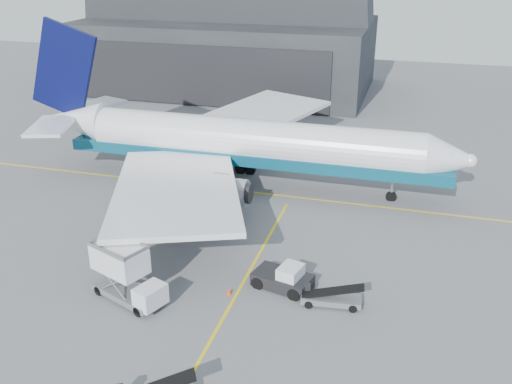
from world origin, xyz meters
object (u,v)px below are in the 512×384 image
(catering_truck, at_px, (126,274))
(airliner, at_px, (236,142))
(belt_loader_b, at_px, (330,298))
(pushback_tug, at_px, (284,279))

(catering_truck, bearing_deg, airliner, 109.32)
(catering_truck, distance_m, belt_loader_b, 15.03)
(pushback_tug, bearing_deg, belt_loader_b, -4.74)
(airliner, height_order, catering_truck, airliner)
(catering_truck, height_order, pushback_tug, catering_truck)
(belt_loader_b, bearing_deg, catering_truck, -173.57)
(airliner, bearing_deg, catering_truck, -92.44)
(pushback_tug, distance_m, belt_loader_b, 3.99)
(airliner, distance_m, catering_truck, 23.52)
(pushback_tug, xyz_separation_m, belt_loader_b, (3.78, -1.28, -0.22))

